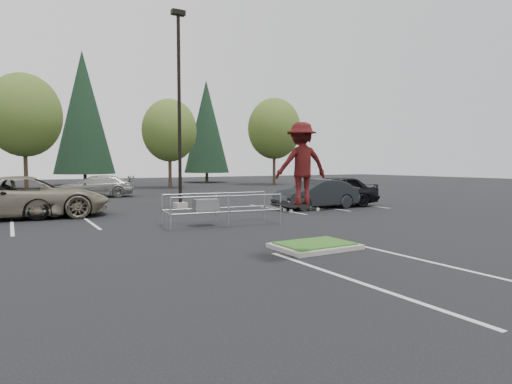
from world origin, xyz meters
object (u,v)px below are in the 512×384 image
light_pole (179,120)px  conif_c (206,127)px  car_far_silver (96,186)px  decid_d (274,131)px  skateboarder (302,164)px  conif_b (83,112)px  decid_b (24,118)px  car_r_black (333,191)px  cart_corral (210,206)px  car_l_tan (29,197)px  car_r_charc (316,194)px  decid_c (169,132)px

light_pole → conif_c: conif_c is taller
car_far_silver → decid_d: bearing=122.3°
skateboarder → conif_b: bearing=-79.8°
decid_b → car_far_silver: bearing=-65.4°
decid_d → car_r_black: 24.35m
light_pole → skateboarder: bearing=-97.5°
skateboarder → car_r_black: size_ratio=0.43×
decid_d → car_far_silver: (-20.04, -8.47, -5.16)m
cart_corral → skateboarder: (-0.43, -6.37, 1.56)m
conif_c → car_l_tan: size_ratio=1.93×
conif_b → car_r_charc: conif_b is taller
conif_b → cart_corral: 35.84m
decid_c → conif_b: conif_b is taller
decid_c → car_far_silver: 12.18m
decid_b → decid_d: bearing=-0.5°
decid_d → conif_b: size_ratio=0.65×
decid_b → car_far_silver: (3.96, -8.67, -5.29)m
conif_c → skateboarder: bearing=-110.6°
conif_b → car_l_tan: size_ratio=2.24×
conif_b → decid_b: bearing=-121.1°
car_l_tan → conif_b: bearing=-8.0°
light_pole → conif_b: 28.69m
car_r_charc → light_pole: bearing=-121.7°
car_r_black → car_far_silver: bearing=-127.8°
cart_corral → car_r_charc: bearing=28.1°
cart_corral → car_l_tan: (-5.73, 6.13, 0.14)m
conif_b → car_far_silver: 20.05m
decid_c → car_far_silver: (-8.04, -7.97, -4.50)m
cart_corral → car_r_black: size_ratio=0.89×
decid_b → decid_d: size_ratio=1.02×
decid_b → light_pole: bearing=-70.6°
decid_d → car_l_tan: size_ratio=1.46×
conif_c → car_r_charc: (-7.50, -31.29, -6.09)m
car_r_black → light_pole: bearing=-98.9°
conif_c → car_l_tan: (-20.50, -28.00, -5.95)m
light_pole → car_r_charc: light_pole is taller
decid_c → car_far_silver: bearing=-135.2°
car_l_tan → car_far_silver: 11.28m
light_pole → decid_d: light_pole is taller
car_l_tan → light_pole: bearing=-81.3°
conif_b → decid_d: bearing=-29.5°
conif_c → car_far_silver: conif_c is taller
car_r_charc → car_far_silver: car_r_charc is taller
decid_b → conif_c: bearing=24.1°
decid_c → car_r_charc: decid_c is taller
decid_b → cart_corral: 26.24m
conif_b → car_far_silver: bearing=-96.3°
conif_c → conif_b: bearing=175.9°
decid_c → skateboarder: decid_c is taller
car_r_charc → decid_b: bearing=-150.2°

